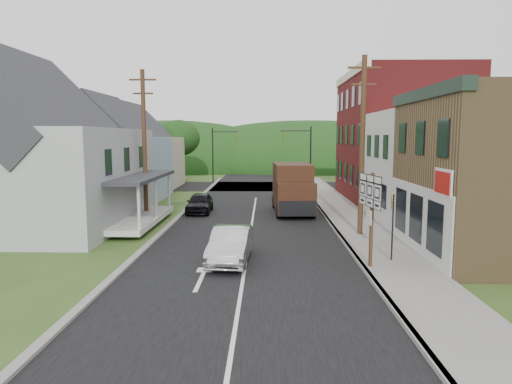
# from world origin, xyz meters

# --- Properties ---
(ground) EXTENTS (120.00, 120.00, 0.00)m
(ground) POSITION_xyz_m (0.00, 0.00, 0.00)
(ground) COLOR #2D4719
(ground) RESTS_ON ground
(road) EXTENTS (9.00, 90.00, 0.02)m
(road) POSITION_xyz_m (0.00, 10.00, 0.00)
(road) COLOR black
(road) RESTS_ON ground
(cross_road) EXTENTS (60.00, 9.00, 0.02)m
(cross_road) POSITION_xyz_m (0.00, 27.00, 0.00)
(cross_road) COLOR black
(cross_road) RESTS_ON ground
(sidewalk_right) EXTENTS (2.80, 55.00, 0.15)m
(sidewalk_right) POSITION_xyz_m (5.90, 8.00, 0.07)
(sidewalk_right) COLOR slate
(sidewalk_right) RESTS_ON ground
(curb_right) EXTENTS (0.20, 55.00, 0.15)m
(curb_right) POSITION_xyz_m (4.55, 8.00, 0.07)
(curb_right) COLOR slate
(curb_right) RESTS_ON ground
(curb_left) EXTENTS (0.30, 55.00, 0.12)m
(curb_left) POSITION_xyz_m (-4.65, 8.00, 0.06)
(curb_left) COLOR slate
(curb_left) RESTS_ON ground
(storefront_white) EXTENTS (8.00, 7.00, 6.50)m
(storefront_white) POSITION_xyz_m (11.30, 7.50, 3.25)
(storefront_white) COLOR silver
(storefront_white) RESTS_ON ground
(storefront_red) EXTENTS (8.00, 12.00, 10.00)m
(storefront_red) POSITION_xyz_m (11.30, 17.00, 5.00)
(storefront_red) COLOR maroon
(storefront_red) RESTS_ON ground
(house_gray) EXTENTS (10.20, 12.24, 8.35)m
(house_gray) POSITION_xyz_m (-12.00, 6.00, 4.23)
(house_gray) COLOR #A0A4A6
(house_gray) RESTS_ON ground
(house_blue) EXTENTS (7.14, 8.16, 7.28)m
(house_blue) POSITION_xyz_m (-11.00, 17.00, 3.69)
(house_blue) COLOR #8BA1BE
(house_blue) RESTS_ON ground
(house_cream) EXTENTS (7.14, 8.16, 7.28)m
(house_cream) POSITION_xyz_m (-11.50, 26.00, 3.69)
(house_cream) COLOR #C4B798
(house_cream) RESTS_ON ground
(utility_pole_right) EXTENTS (1.60, 0.26, 9.00)m
(utility_pole_right) POSITION_xyz_m (5.60, 3.50, 4.66)
(utility_pole_right) COLOR #472D19
(utility_pole_right) RESTS_ON ground
(utility_pole_left) EXTENTS (1.60, 0.26, 9.00)m
(utility_pole_left) POSITION_xyz_m (-6.50, 8.00, 4.66)
(utility_pole_left) COLOR #472D19
(utility_pole_left) RESTS_ON ground
(traffic_signal_right) EXTENTS (2.87, 0.20, 6.00)m
(traffic_signal_right) POSITION_xyz_m (4.30, 23.50, 3.76)
(traffic_signal_right) COLOR black
(traffic_signal_right) RESTS_ON ground
(traffic_signal_left) EXTENTS (2.87, 0.20, 6.00)m
(traffic_signal_left) POSITION_xyz_m (-4.30, 30.50, 3.76)
(traffic_signal_left) COLOR black
(traffic_signal_left) RESTS_ON ground
(tree_left_b) EXTENTS (4.80, 4.80, 6.94)m
(tree_left_b) POSITION_xyz_m (-17.00, 12.00, 4.88)
(tree_left_b) COLOR #382616
(tree_left_b) RESTS_ON ground
(tree_left_c) EXTENTS (5.80, 5.80, 8.41)m
(tree_left_c) POSITION_xyz_m (-19.00, 20.00, 5.94)
(tree_left_c) COLOR #382616
(tree_left_c) RESTS_ON ground
(tree_left_d) EXTENTS (4.80, 4.80, 6.94)m
(tree_left_d) POSITION_xyz_m (-9.00, 32.00, 4.88)
(tree_left_d) COLOR #382616
(tree_left_d) RESTS_ON ground
(forested_ridge) EXTENTS (90.00, 30.00, 16.00)m
(forested_ridge) POSITION_xyz_m (0.00, 55.00, 0.00)
(forested_ridge) COLOR black
(forested_ridge) RESTS_ON ground
(silver_sedan) EXTENTS (1.73, 4.32, 1.39)m
(silver_sedan) POSITION_xyz_m (-0.60, -1.38, 0.70)
(silver_sedan) COLOR silver
(silver_sedan) RESTS_ON ground
(dark_sedan) EXTENTS (1.60, 3.89, 1.32)m
(dark_sedan) POSITION_xyz_m (-3.60, 10.58, 0.66)
(dark_sedan) COLOR black
(dark_sedan) RESTS_ON ground
(delivery_van) EXTENTS (2.64, 5.94, 3.27)m
(delivery_van) POSITION_xyz_m (2.59, 10.62, 1.65)
(delivery_van) COLOR black
(delivery_van) RESTS_ON ground
(route_sign_cluster) EXTENTS (0.39, 2.02, 3.56)m
(route_sign_cluster) POSITION_xyz_m (4.75, -2.37, 2.46)
(route_sign_cluster) COLOR #472D19
(route_sign_cluster) RESTS_ON sidewalk_right
(warning_sign) EXTENTS (0.22, 0.76, 2.82)m
(warning_sign) POSITION_xyz_m (5.82, -1.48, 1.95)
(warning_sign) COLOR black
(warning_sign) RESTS_ON sidewalk_right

